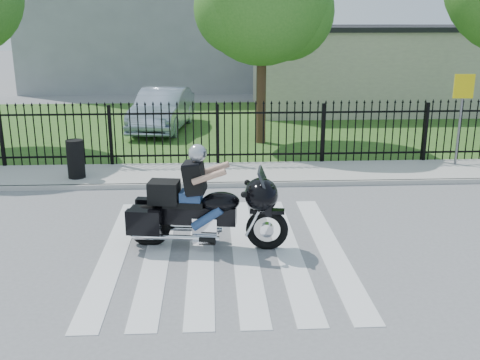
{
  "coord_description": "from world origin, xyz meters",
  "views": [
    {
      "loc": [
        -0.2,
        -9.58,
        4.23
      ],
      "look_at": [
        0.38,
        1.25,
        1.0
      ],
      "focal_mm": 42.0,
      "sensor_mm": 36.0,
      "label": 1
    }
  ],
  "objects_px": {
    "parked_car": "(162,109)",
    "traffic_sign": "(462,101)",
    "litter_bin": "(76,159)",
    "motorcycle_rider": "(202,205)"
  },
  "relations": [
    {
      "from": "motorcycle_rider",
      "to": "parked_car",
      "type": "distance_m",
      "value": 11.23
    },
    {
      "from": "motorcycle_rider",
      "to": "litter_bin",
      "type": "xyz_separation_m",
      "value": [
        -3.32,
        4.41,
        -0.21
      ]
    },
    {
      "from": "traffic_sign",
      "to": "litter_bin",
      "type": "xyz_separation_m",
      "value": [
        -10.44,
        -0.81,
        -1.31
      ]
    },
    {
      "from": "litter_bin",
      "to": "traffic_sign",
      "type": "bearing_deg",
      "value": 4.45
    },
    {
      "from": "motorcycle_rider",
      "to": "litter_bin",
      "type": "relative_size",
      "value": 3.06
    },
    {
      "from": "parked_car",
      "to": "traffic_sign",
      "type": "xyz_separation_m",
      "value": [
        8.73,
        -5.89,
        1.14
      ]
    },
    {
      "from": "traffic_sign",
      "to": "litter_bin",
      "type": "relative_size",
      "value": 2.54
    },
    {
      "from": "motorcycle_rider",
      "to": "litter_bin",
      "type": "height_order",
      "value": "motorcycle_rider"
    },
    {
      "from": "litter_bin",
      "to": "motorcycle_rider",
      "type": "bearing_deg",
      "value": -53.07
    },
    {
      "from": "parked_car",
      "to": "litter_bin",
      "type": "bearing_deg",
      "value": -95.71
    }
  ]
}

